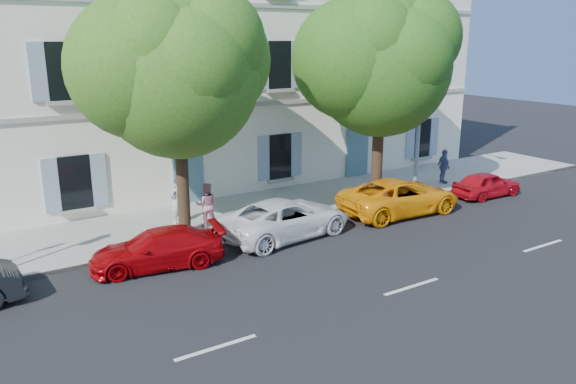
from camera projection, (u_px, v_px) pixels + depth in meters
ground at (327, 244)px, 18.95m from camera, size 90.00×90.00×0.00m
sidewalk at (262, 209)px, 22.56m from camera, size 36.00×4.50×0.15m
kerb at (291, 223)px, 20.79m from camera, size 36.00×0.16×0.16m
building at (198, 54)px, 25.67m from camera, size 28.00×7.00×12.00m
car_red_coupe at (157, 249)px, 16.91m from camera, size 4.22×2.29×1.16m
car_white_coupe at (286, 218)px, 19.49m from camera, size 5.05×2.77×1.34m
car_yellow_supercar at (400, 196)px, 22.07m from camera, size 5.11×2.54×1.39m
car_red_hatchback at (487, 184)px, 24.46m from camera, size 3.32×1.44×1.12m
tree_left at (177, 76)px, 18.13m from camera, size 5.38×5.38×8.34m
tree_right at (381, 67)px, 22.09m from camera, size 5.51×5.51×8.49m
street_lamp at (425, 79)px, 23.00m from camera, size 0.29×1.86×8.73m
pedestrian_a at (177, 201)px, 20.46m from camera, size 0.71×0.61×1.63m
pedestrian_b at (207, 205)px, 20.03m from camera, size 0.97×0.88×1.61m
pedestrian_c at (444, 166)px, 26.10m from camera, size 0.67×1.01×1.59m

